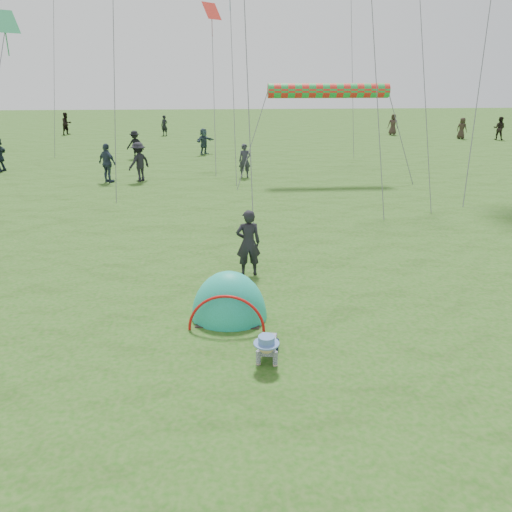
{
  "coord_description": "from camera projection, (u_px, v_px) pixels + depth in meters",
  "views": [
    {
      "loc": [
        -1.91,
        -7.24,
        4.57
      ],
      "look_at": [
        -1.13,
        2.63,
        1.0
      ],
      "focal_mm": 35.0,
      "sensor_mm": 36.0,
      "label": 1
    }
  ],
  "objects": [
    {
      "name": "crowd_person_5",
      "position": [
        204.0,
        141.0,
        30.85
      ],
      "size": [
        1.32,
        1.41,
        1.58
      ],
      "primitive_type": "imported",
      "rotation": [
        0.0,
        0.0,
        0.84
      ],
      "color": "#2E4149",
      "rests_on": "ground"
    },
    {
      "name": "crowd_person_13",
      "position": [
        67.0,
        124.0,
        41.23
      ],
      "size": [
        1.07,
        1.1,
        1.79
      ],
      "primitive_type": "imported",
      "rotation": [
        0.0,
        0.0,
        0.92
      ],
      "color": "black",
      "rests_on": "ground"
    },
    {
      "name": "crowd_person_4",
      "position": [
        462.0,
        128.0,
        38.56
      ],
      "size": [
        0.9,
        0.92,
        1.6
      ],
      "primitive_type": "imported",
      "rotation": [
        0.0,
        0.0,
        2.3
      ],
      "color": "#2E241C",
      "rests_on": "ground"
    },
    {
      "name": "rainbow_tube_kite",
      "position": [
        329.0,
        91.0,
        22.16
      ],
      "size": [
        5.43,
        0.64,
        0.64
      ],
      "primitive_type": "cylinder",
      "rotation": [
        0.0,
        1.57,
        0.0
      ],
      "color": "red"
    },
    {
      "name": "crowd_person_8",
      "position": [
        107.0,
        163.0,
        22.55
      ],
      "size": [
        1.08,
        0.97,
        1.76
      ],
      "primitive_type": "imported",
      "rotation": [
        0.0,
        0.0,
        2.49
      ],
      "color": "#2D394C",
      "rests_on": "ground"
    },
    {
      "name": "crowd_person_1",
      "position": [
        499.0,
        128.0,
        37.97
      ],
      "size": [
        1.05,
        1.01,
        1.71
      ],
      "primitive_type": "imported",
      "rotation": [
        0.0,
        0.0,
        2.51
      ],
      "color": "black",
      "rests_on": "ground"
    },
    {
      "name": "diamond_kite_0",
      "position": [
        212.0,
        11.0,
        26.29
      ],
      "size": [
        1.06,
        1.06,
        0.86
      ],
      "primitive_type": "plane",
      "rotation": [
        1.05,
        0.0,
        0.79
      ],
      "color": "red"
    },
    {
      "name": "crowd_person_0",
      "position": [
        164.0,
        125.0,
        40.65
      ],
      "size": [
        0.7,
        0.62,
        1.61
      ],
      "primitive_type": "imported",
      "rotation": [
        0.0,
        0.0,
        5.78
      ],
      "color": "black",
      "rests_on": "ground"
    },
    {
      "name": "crawling_toddler",
      "position": [
        268.0,
        345.0,
        8.42
      ],
      "size": [
        0.69,
        0.87,
        0.6
      ],
      "primitive_type": null,
      "rotation": [
        0.0,
        0.0,
        -0.2
      ],
      "color": "black",
      "rests_on": "ground"
    },
    {
      "name": "popup_tent",
      "position": [
        229.0,
        317.0,
        10.05
      ],
      "size": [
        1.66,
        1.43,
        1.96
      ],
      "primitive_type": "ellipsoid",
      "rotation": [
        0.0,
        0.0,
        -0.13
      ],
      "color": "#1C9B6E",
      "rests_on": "ground"
    },
    {
      "name": "crowd_person_9",
      "position": [
        139.0,
        162.0,
        22.82
      ],
      "size": [
        1.24,
        1.3,
        1.78
      ],
      "primitive_type": "imported",
      "rotation": [
        0.0,
        0.0,
        4.01
      ],
      "color": "black",
      "rests_on": "ground"
    },
    {
      "name": "crowd_person_12",
      "position": [
        245.0,
        161.0,
        23.72
      ],
      "size": [
        0.6,
        0.41,
        1.59
      ],
      "primitive_type": "imported",
      "rotation": [
        0.0,
        0.0,
        0.05
      ],
      "color": "#2B2C35",
      "rests_on": "ground"
    },
    {
      "name": "standing_adult",
      "position": [
        248.0,
        243.0,
        11.94
      ],
      "size": [
        0.62,
        0.43,
        1.63
      ],
      "primitive_type": "imported",
      "rotation": [
        0.0,
        0.0,
        3.22
      ],
      "color": "black",
      "rests_on": "ground"
    },
    {
      "name": "ground",
      "position": [
        334.0,
        362.0,
        8.48
      ],
      "size": [
        140.0,
        140.0,
        0.0
      ],
      "primitive_type": "plane",
      "color": "#18550D"
    },
    {
      "name": "crowd_person_3",
      "position": [
        135.0,
        145.0,
        29.22
      ],
      "size": [
        1.14,
        0.8,
        1.61
      ],
      "primitive_type": "imported",
      "rotation": [
        0.0,
        0.0,
        6.08
      ],
      "color": "black",
      "rests_on": "ground"
    },
    {
      "name": "crowd_person_10",
      "position": [
        393.0,
        124.0,
        41.11
      ],
      "size": [
        0.97,
        0.82,
        1.69
      ],
      "primitive_type": "imported",
      "rotation": [
        0.0,
        0.0,
        5.87
      ],
      "color": "#352721",
      "rests_on": "ground"
    },
    {
      "name": "diamond_kite_9",
      "position": [
        4.0,
        21.0,
        17.28
      ],
      "size": [
        0.95,
        0.95,
        0.78
      ],
      "primitive_type": "plane",
      "rotation": [
        1.05,
        0.0,
        0.79
      ],
      "color": "#2F9D60"
    }
  ]
}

